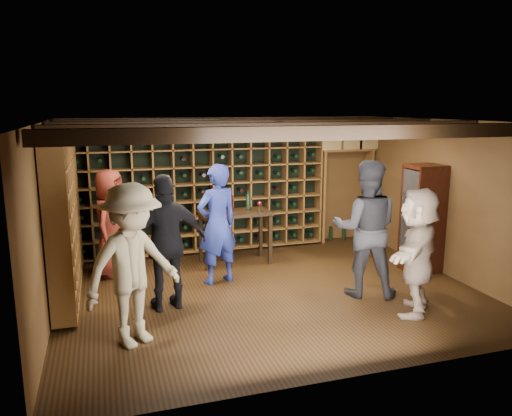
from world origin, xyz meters
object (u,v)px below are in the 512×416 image
object	(u,v)px
man_grey_suit	(366,229)
guest_khaki	(133,266)
guest_woman_black	(167,243)
display_cabinet	(422,221)
tasting_table	(235,218)
guest_red_floral	(111,223)
guest_beige	(417,251)
man_blue_shirt	(217,224)

from	to	relation	value
man_grey_suit	guest_khaki	distance (m)	3.34
guest_woman_black	guest_khaki	world-z (taller)	guest_khaki
display_cabinet	tasting_table	distance (m)	3.13
man_grey_suit	guest_woman_black	world-z (taller)	man_grey_suit
guest_red_floral	guest_beige	size ratio (longest dim) A/B	1.03
man_blue_shirt	guest_woman_black	bearing A→B (deg)	23.90
guest_red_floral	guest_khaki	size ratio (longest dim) A/B	0.92
man_grey_suit	guest_beige	xyz separation A→B (m)	(0.32, -0.79, -0.14)
guest_khaki	guest_beige	size ratio (longest dim) A/B	1.11
guest_woman_black	guest_khaki	size ratio (longest dim) A/B	0.98
guest_red_floral	tasting_table	world-z (taller)	guest_red_floral
guest_khaki	tasting_table	world-z (taller)	guest_khaki
man_blue_shirt	display_cabinet	bearing A→B (deg)	153.64
man_grey_suit	tasting_table	bearing A→B (deg)	-29.86
guest_red_floral	tasting_table	bearing A→B (deg)	-65.69
guest_woman_black	tasting_table	world-z (taller)	guest_woman_black
display_cabinet	man_blue_shirt	xyz separation A→B (m)	(-3.35, 0.44, 0.07)
guest_red_floral	guest_beige	bearing A→B (deg)	-102.75
tasting_table	guest_khaki	bearing A→B (deg)	-127.40
man_blue_shirt	guest_red_floral	distance (m)	1.76
guest_beige	tasting_table	xyz separation A→B (m)	(-1.73, 2.78, -0.04)
guest_khaki	tasting_table	bearing A→B (deg)	23.43
man_blue_shirt	man_grey_suit	xyz separation A→B (m)	(1.92, -1.12, 0.05)
guest_khaki	man_blue_shirt	bearing A→B (deg)	20.83
man_blue_shirt	tasting_table	bearing A→B (deg)	-139.19
man_grey_suit	tasting_table	xyz separation A→B (m)	(-1.41, 1.99, -0.18)
guest_woman_black	guest_khaki	bearing A→B (deg)	52.37
guest_woman_black	guest_beige	bearing A→B (deg)	151.63
display_cabinet	man_grey_suit	distance (m)	1.59
man_grey_suit	guest_red_floral	size ratio (longest dim) A/B	1.13
man_blue_shirt	guest_beige	size ratio (longest dim) A/B	1.10
display_cabinet	guest_red_floral	distance (m)	5.07
man_grey_suit	guest_woman_black	distance (m)	2.80
display_cabinet	guest_red_floral	xyz separation A→B (m)	(-4.91, 1.26, 0.01)
guest_beige	tasting_table	distance (m)	3.28
man_blue_shirt	guest_woman_black	world-z (taller)	man_blue_shirt
guest_red_floral	display_cabinet	bearing A→B (deg)	-81.43
guest_khaki	man_grey_suit	bearing A→B (deg)	-20.26
guest_khaki	guest_beige	world-z (taller)	guest_khaki
man_blue_shirt	man_grey_suit	size ratio (longest dim) A/B	0.94
man_grey_suit	man_blue_shirt	bearing A→B (deg)	-5.49
display_cabinet	guest_beige	size ratio (longest dim) A/B	1.04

